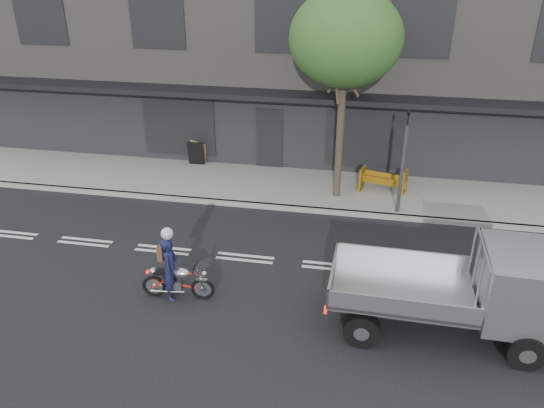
{
  "coord_description": "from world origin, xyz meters",
  "views": [
    {
      "loc": [
        3.0,
        -12.12,
        7.92
      ],
      "look_at": [
        0.67,
        0.5,
        1.49
      ],
      "focal_mm": 35.0,
      "sensor_mm": 36.0,
      "label": 1
    }
  ],
  "objects_px": {
    "street_tree": "(346,39)",
    "traffic_light_pole": "(402,168)",
    "sandwich_board": "(196,153)",
    "motorcycle": "(178,281)",
    "flatbed_ute": "(501,287)",
    "rider": "(171,268)",
    "construction_barrier": "(383,182)"
  },
  "relations": [
    {
      "from": "street_tree",
      "to": "flatbed_ute",
      "type": "relative_size",
      "value": 1.36
    },
    {
      "from": "motorcycle",
      "to": "sandwich_board",
      "type": "height_order",
      "value": "sandwich_board"
    },
    {
      "from": "street_tree",
      "to": "flatbed_ute",
      "type": "distance_m",
      "value": 8.43
    },
    {
      "from": "street_tree",
      "to": "traffic_light_pole",
      "type": "distance_m",
      "value": 4.23
    },
    {
      "from": "rider",
      "to": "flatbed_ute",
      "type": "height_order",
      "value": "flatbed_ute"
    },
    {
      "from": "street_tree",
      "to": "rider",
      "type": "distance_m",
      "value": 8.44
    },
    {
      "from": "motorcycle",
      "to": "street_tree",
      "type": "bearing_deg",
      "value": 56.59
    },
    {
      "from": "rider",
      "to": "street_tree",
      "type": "bearing_deg",
      "value": -34.47
    },
    {
      "from": "street_tree",
      "to": "motorcycle",
      "type": "distance_m",
      "value": 8.57
    },
    {
      "from": "construction_barrier",
      "to": "sandwich_board",
      "type": "distance_m",
      "value": 7.14
    },
    {
      "from": "sandwich_board",
      "to": "motorcycle",
      "type": "bearing_deg",
      "value": -78.22
    },
    {
      "from": "street_tree",
      "to": "sandwich_board",
      "type": "distance_m",
      "value": 7.39
    },
    {
      "from": "street_tree",
      "to": "sandwich_board",
      "type": "bearing_deg",
      "value": 162.78
    },
    {
      "from": "motorcycle",
      "to": "construction_barrier",
      "type": "distance_m",
      "value": 8.24
    },
    {
      "from": "rider",
      "to": "sandwich_board",
      "type": "relative_size",
      "value": 1.74
    },
    {
      "from": "motorcycle",
      "to": "flatbed_ute",
      "type": "distance_m",
      "value": 7.35
    },
    {
      "from": "traffic_light_pole",
      "to": "rider",
      "type": "distance_m",
      "value": 7.78
    },
    {
      "from": "flatbed_ute",
      "to": "construction_barrier",
      "type": "distance_m",
      "value": 7.14
    },
    {
      "from": "street_tree",
      "to": "motorcycle",
      "type": "height_order",
      "value": "street_tree"
    },
    {
      "from": "traffic_light_pole",
      "to": "flatbed_ute",
      "type": "relative_size",
      "value": 0.7
    },
    {
      "from": "rider",
      "to": "construction_barrier",
      "type": "bearing_deg",
      "value": -42.4
    },
    {
      "from": "traffic_light_pole",
      "to": "flatbed_ute",
      "type": "height_order",
      "value": "traffic_light_pole"
    },
    {
      "from": "motorcycle",
      "to": "rider",
      "type": "height_order",
      "value": "rider"
    },
    {
      "from": "traffic_light_pole",
      "to": "rider",
      "type": "xyz_separation_m",
      "value": [
        -5.55,
        -5.39,
        -0.82
      ]
    },
    {
      "from": "traffic_light_pole",
      "to": "motorcycle",
      "type": "height_order",
      "value": "traffic_light_pole"
    },
    {
      "from": "street_tree",
      "to": "construction_barrier",
      "type": "distance_m",
      "value": 4.95
    },
    {
      "from": "rider",
      "to": "flatbed_ute",
      "type": "relative_size",
      "value": 0.33
    },
    {
      "from": "construction_barrier",
      "to": "sandwich_board",
      "type": "relative_size",
      "value": 1.63
    },
    {
      "from": "street_tree",
      "to": "traffic_light_pole",
      "type": "height_order",
      "value": "street_tree"
    },
    {
      "from": "rider",
      "to": "sandwich_board",
      "type": "xyz_separation_m",
      "value": [
        -1.94,
        7.94,
        -0.2
      ]
    },
    {
      "from": "traffic_light_pole",
      "to": "flatbed_ute",
      "type": "bearing_deg",
      "value": -70.86
    },
    {
      "from": "rider",
      "to": "traffic_light_pole",
      "type": "bearing_deg",
      "value": -50.67
    }
  ]
}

